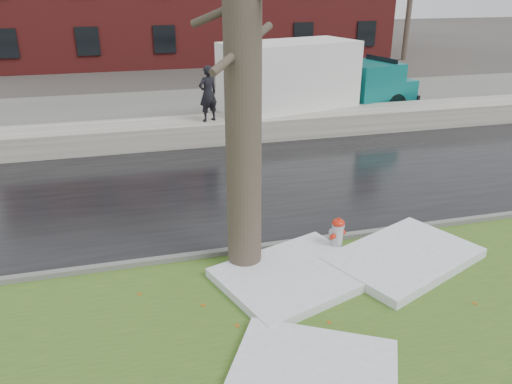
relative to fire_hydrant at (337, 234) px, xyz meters
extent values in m
plane|color=#47423D|center=(-0.97, -0.52, -0.44)|extent=(120.00, 120.00, 0.00)
cube|color=#30531B|center=(-0.97, -1.77, -0.42)|extent=(60.00, 4.50, 0.04)
cube|color=black|center=(-0.97, 3.98, -0.43)|extent=(60.00, 7.00, 0.03)
cube|color=slate|center=(-0.97, 12.48, -0.43)|extent=(60.00, 9.00, 0.03)
cube|color=slate|center=(-0.97, 0.48, -0.37)|extent=(60.00, 0.15, 0.14)
cube|color=beige|center=(-0.97, 8.18, -0.07)|extent=(60.00, 1.60, 0.75)
cylinder|color=brown|center=(-6.97, 25.48, 2.81)|extent=(0.36, 0.36, 6.50)
cylinder|color=brown|center=(-6.97, 25.48, 3.16)|extent=(1.40, 0.61, 0.63)
cylinder|color=brown|center=(15.03, 23.48, 2.81)|extent=(0.36, 0.36, 6.50)
cylinder|color=brown|center=(15.03, 23.48, 3.16)|extent=(1.40, 0.61, 0.63)
cylinder|color=#AFB3B7|center=(0.00, 0.00, -0.08)|extent=(0.28, 0.28, 0.65)
ellipsoid|color=red|center=(0.00, 0.00, 0.25)|extent=(0.33, 0.33, 0.15)
cylinder|color=red|center=(0.00, 0.00, 0.33)|extent=(0.06, 0.06, 0.05)
cylinder|color=red|center=(-0.12, -0.06, -0.01)|extent=(0.13, 0.13, 0.10)
cylinder|color=red|center=(0.12, 0.05, -0.01)|extent=(0.13, 0.13, 0.10)
cylinder|color=#AFB3B7|center=(-0.05, 0.12, -0.01)|extent=(0.16, 0.14, 0.13)
cylinder|color=brown|center=(-1.89, -0.04, 3.49)|extent=(0.81, 0.81, 7.78)
cylinder|color=brown|center=(-1.89, -0.04, 4.27)|extent=(1.48, 1.43, 0.81)
cylinder|color=brown|center=(-1.89, -0.04, 3.60)|extent=(1.30, 1.16, 0.70)
cube|color=black|center=(3.11, 9.49, 0.14)|extent=(7.10, 2.59, 0.20)
cube|color=silver|center=(1.99, 9.21, 1.42)|extent=(5.19, 3.32, 2.40)
cube|color=#0B6563|center=(5.57, 10.10, 0.89)|extent=(2.50, 2.56, 1.51)
cube|color=#0B6563|center=(6.81, 10.42, 0.54)|extent=(1.51, 2.15, 0.80)
cube|color=black|center=(6.17, 10.26, 1.42)|extent=(0.50, 1.74, 0.80)
cube|color=black|center=(-0.85, 8.49, -0.15)|extent=(1.73, 1.40, 0.60)
cylinder|color=black|center=(6.44, 9.36, 0.05)|extent=(1.01, 0.50, 0.98)
cylinder|color=black|center=(5.98, 11.17, 0.05)|extent=(1.01, 0.50, 0.98)
cylinder|color=black|center=(2.48, 8.37, 0.05)|extent=(1.01, 0.50, 0.98)
cylinder|color=black|center=(2.02, 10.17, 0.05)|extent=(1.01, 0.50, 0.98)
cylinder|color=black|center=(1.10, 8.02, 0.05)|extent=(1.01, 0.50, 0.98)
cylinder|color=black|center=(0.65, 9.83, 0.05)|extent=(1.01, 0.50, 0.98)
imported|color=black|center=(-1.17, 7.97, 1.21)|extent=(0.77, 0.65, 1.81)
cube|color=white|center=(-1.11, -0.74, -0.32)|extent=(3.11, 2.74, 0.16)
cube|color=white|center=(-1.62, -3.02, -0.33)|extent=(2.70, 2.47, 0.14)
cube|color=white|center=(1.11, -0.67, -0.31)|extent=(3.29, 2.77, 0.18)
camera|label=1|loc=(-3.75, -7.99, 4.58)|focal=35.00mm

